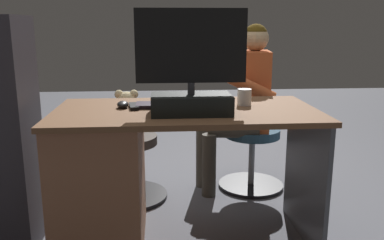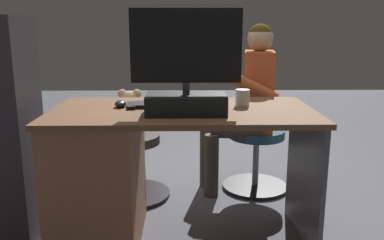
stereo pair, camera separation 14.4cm
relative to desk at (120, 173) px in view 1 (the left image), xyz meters
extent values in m
plane|color=slate|center=(-0.36, -0.33, -0.40)|extent=(10.00, 10.00, 0.00)
cube|color=brown|center=(-0.36, 0.00, 0.33)|extent=(1.37, 0.71, 0.03)
cube|color=#986142|center=(0.10, 0.00, -0.04)|extent=(0.44, 0.65, 0.72)
cube|color=#4C4F55|center=(-1.02, 0.00, -0.04)|extent=(0.02, 0.64, 0.72)
cube|color=black|center=(-0.37, 0.11, 0.39)|extent=(0.39, 0.23, 0.09)
cylinder|color=#333338|center=(-0.37, 0.11, 0.47)|extent=(0.04, 0.04, 0.06)
cube|color=black|center=(-0.37, 0.11, 0.68)|extent=(0.54, 0.02, 0.35)
cube|color=black|center=(-0.37, 0.09, 0.68)|extent=(0.49, 0.00, 0.32)
cube|color=black|center=(-0.30, -0.07, 0.36)|extent=(0.42, 0.14, 0.02)
ellipsoid|color=black|center=(-0.02, -0.06, 0.36)|extent=(0.06, 0.10, 0.04)
cylinder|color=white|center=(-0.68, -0.08, 0.39)|extent=(0.08, 0.08, 0.09)
cube|color=black|center=(-0.08, -0.05, 0.36)|extent=(0.06, 0.15, 0.02)
cube|color=beige|center=(-0.44, -0.02, 0.36)|extent=(0.25, 0.32, 0.02)
cylinder|color=black|center=(0.00, -0.60, -0.39)|extent=(0.52, 0.52, 0.03)
cylinder|color=gray|center=(0.00, -0.60, -0.20)|extent=(0.04, 0.04, 0.36)
cylinder|color=#453F3B|center=(0.00, -0.60, 0.02)|extent=(0.39, 0.39, 0.06)
ellipsoid|color=#CDB886|center=(0.00, -0.60, 0.13)|extent=(0.17, 0.14, 0.18)
sphere|color=#CDB886|center=(0.00, -0.60, 0.28)|extent=(0.14, 0.14, 0.14)
sphere|color=beige|center=(0.00, -0.66, 0.27)|extent=(0.05, 0.05, 0.05)
sphere|color=#CDB886|center=(-0.05, -0.60, 0.33)|extent=(0.06, 0.06, 0.06)
sphere|color=#CDB886|center=(0.05, -0.60, 0.33)|extent=(0.06, 0.06, 0.06)
cylinder|color=#CDB886|center=(-0.08, -0.63, 0.17)|extent=(0.05, 0.13, 0.09)
cylinder|color=#CDB886|center=(0.08, -0.63, 0.17)|extent=(0.05, 0.13, 0.09)
cylinder|color=#CDB886|center=(-0.04, -0.69, 0.07)|extent=(0.06, 0.11, 0.06)
cylinder|color=#CDB886|center=(0.04, -0.69, 0.07)|extent=(0.06, 0.11, 0.06)
cylinder|color=black|center=(-0.88, -0.73, -0.39)|extent=(0.48, 0.48, 0.03)
cylinder|color=gray|center=(-0.88, -0.73, -0.20)|extent=(0.04, 0.04, 0.36)
cylinder|color=#2C526B|center=(-0.88, -0.73, 0.02)|extent=(0.39, 0.39, 0.06)
cube|color=#D05E2F|center=(-0.88, -0.73, 0.32)|extent=(0.24, 0.35, 0.55)
sphere|color=tan|center=(-0.88, -0.73, 0.68)|extent=(0.18, 0.18, 0.18)
sphere|color=#4F3A0F|center=(-0.88, -0.73, 0.70)|extent=(0.16, 0.16, 0.16)
cylinder|color=#D05E2F|center=(-0.76, -0.51, 0.41)|extent=(0.44, 0.14, 0.26)
cylinder|color=#D05E2F|center=(-0.70, -0.90, 0.41)|extent=(0.44, 0.14, 0.26)
cylinder|color=#444036|center=(-0.72, -0.62, 0.07)|extent=(0.36, 0.16, 0.11)
cylinder|color=#444036|center=(-0.55, -0.59, -0.18)|extent=(0.10, 0.10, 0.45)
cylinder|color=#444036|center=(-0.70, -0.79, 0.07)|extent=(0.36, 0.16, 0.11)
cylinder|color=#444036|center=(-0.52, -0.77, -0.18)|extent=(0.10, 0.10, 0.45)
camera|label=1|loc=(-0.23, 2.10, 0.78)|focal=38.44mm
camera|label=2|loc=(-0.37, 2.10, 0.78)|focal=38.44mm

